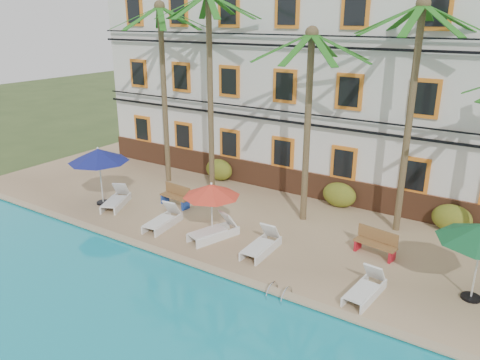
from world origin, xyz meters
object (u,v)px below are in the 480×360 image
Objects in this scene: palm_c at (309,100)px; pool_ladder at (279,296)px; lounger_b at (163,220)px; palm_a at (163,70)px; lounger_a at (116,200)px; palm_d at (413,89)px; palm_b at (210,69)px; umbrella_blue at (98,156)px; lounger_d at (262,244)px; bench_right at (376,242)px; bench_left at (176,195)px; lounger_e at (365,288)px; umbrella_red at (211,191)px; lounger_c at (214,231)px.

palm_c is 10.27× the size of pool_ladder.
lounger_b is 2.66× the size of pool_ladder.
palm_a is at bearing 129.16° from lounger_b.
palm_d is at bearing 21.36° from lounger_a.
lounger_a is at bearing 171.68° from lounger_b.
umbrella_blue is at bearing -129.69° from palm_b.
palm_a is 2.84m from palm_b.
palm_a is 4.44× the size of lounger_d.
umbrella_blue is 1.35× the size of lounger_d.
bench_right is (7.86, 2.32, 0.18)m from lounger_b.
bench_left reaches higher than pool_ladder.
lounger_a is 1.09× the size of lounger_e.
palm_d is 5.53× the size of bench_right.
palm_c is (7.88, -0.60, -0.57)m from palm_a.
umbrella_red is 1.15× the size of lounger_e.
palm_c is at bearing -5.81° from palm_b.
umbrella_blue is at bearing -159.30° from palm_d.
bench_left is at bearing -162.39° from palm_d.
lounger_d is at bearing 3.72° from lounger_b.
umbrella_blue is 6.52m from lounger_c.
palm_c is 7.65m from pool_ladder.
umbrella_red is at bearing -26.78° from bench_left.
palm_d reaches higher than lounger_a.
palm_a is at bearing 170.06° from bench_right.
bench_right reaches higher than lounger_e.
umbrella_red is 2.67m from lounger_b.
lounger_b is (3.51, -4.31, -5.23)m from palm_a.
bench_right is at bearing 2.23° from bench_left.
bench_left is at bearing 153.22° from umbrella_red.
umbrella_red is 2.74m from lounger_d.
palm_b reaches higher than bench_right.
umbrella_red is 1.11× the size of lounger_d.
palm_d reaches higher than palm_c.
lounger_b is at bearing -173.34° from lounger_c.
bench_right reaches higher than lounger_d.
lounger_e is 2.82m from bench_right.
lounger_d reaches higher than lounger_b.
umbrella_blue reaches higher than lounger_c.
umbrella_red is at bearing -53.66° from palm_b.
palm_c is 5.07m from umbrella_red.
bench_left is (-3.14, 1.59, -1.37)m from umbrella_red.
palm_d is at bearing 37.46° from umbrella_red.
bench_right is at bearing 9.55° from umbrella_blue.
palm_c is 9.44m from lounger_a.
umbrella_red is at bearing 172.54° from lounger_e.
pool_ladder is (-1.61, -4.13, -0.47)m from bench_right.
lounger_e is (0.53, -5.23, -5.23)m from palm_d.
lounger_e is (8.42, -0.43, -0.01)m from lounger_b.
palm_a is 5.61× the size of bench_left.
palm_d is at bearing 3.83° from palm_b.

